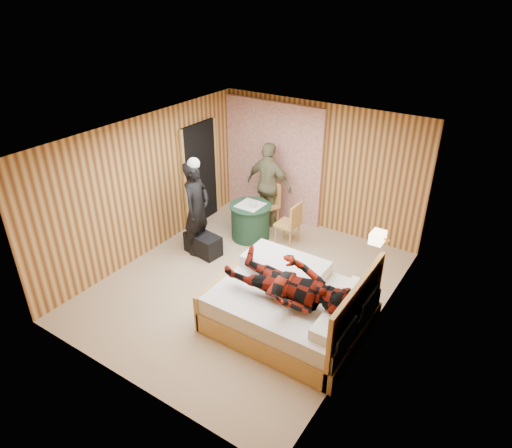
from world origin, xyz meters
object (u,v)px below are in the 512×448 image
Objects in this scene: chair_far at (269,201)px; chair_near at (291,221)px; bed at (293,307)px; man_on_bed at (288,276)px; man_at_table at (269,185)px; nightstand at (359,306)px; woman_standing at (197,209)px; wall_lamp at (378,237)px; duffel_bag at (203,244)px; round_table at (250,221)px.

chair_far is 0.88m from chair_near.
man_on_bed reaches higher than bed.
man_at_table is at bearing 126.23° from man_on_bed.
nightstand is 3.31m from man_at_table.
man_at_table is 0.97× the size of man_on_bed.
bed is at bearing 129.52° from man_at_table.
bed is at bearing -117.65° from woman_standing.
woman_standing is at bearing 176.09° from nightstand.
man_on_bed is (2.48, -1.08, 0.14)m from woman_standing.
chair_far is at bearing 132.61° from man_at_table.
woman_standing is 0.98× the size of man_on_bed.
duffel_bag is (-3.14, -0.07, -1.11)m from wall_lamp.
chair_far reaches higher than nightstand.
man_at_table is at bearing 150.51° from wall_lamp.
woman_standing is at bearing 156.40° from man_on_bed.
nightstand reaches higher than duffel_bag.
man_at_table is (0.00, 0.66, 0.51)m from round_table.
wall_lamp is 1.40m from man_on_bed.
nightstand is at bearing -99.12° from wall_lamp.
round_table is at bearing -75.46° from chair_near.
bed is at bearing -12.08° from duffel_bag.
round_table is 0.92× the size of chair_near.
chair_near is 1.27× the size of duffel_bag.
bed is 3.17× the size of duffel_bag.
wall_lamp is 3.03m from round_table.
round_table is 0.82m from chair_near.
man_at_table is at bearing -119.76° from chair_near.
chair_far reaches higher than round_table.
chair_far is at bearing -27.64° from woman_standing.
man_on_bed is at bearing -124.30° from wall_lamp.
round_table is 1.19m from woman_standing.
woman_standing is (-0.52, -0.94, 0.52)m from round_table.
woman_standing is (-0.12, 0.02, 0.68)m from duffel_bag.
bed is 3.17m from man_at_table.
wall_lamp is at bearing 63.00° from chair_near.
chair_near is (-1.15, 1.97, 0.16)m from bed.
man_at_table is (-0.79, 0.48, 0.36)m from chair_near.
nightstand is at bearing 3.89° from duffel_bag.
bed is 0.99m from nightstand.
wall_lamp is 0.15× the size of man_at_table.
chair_far is at bearing -118.89° from chair_near.
bed is at bearing -30.40° from chair_far.
chair_near reaches higher than nightstand.
round_table is at bearing 137.21° from bed.
woman_standing is (-1.30, -1.12, 0.37)m from chair_near.
man_on_bed is at bearing -130.18° from nightstand.
bed reaches higher than round_table.
round_table is 1.05m from duffel_bag.
man_on_bed is (1.94, -2.65, 0.47)m from chair_far.
wall_lamp is at bearing 55.70° from man_on_bed.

